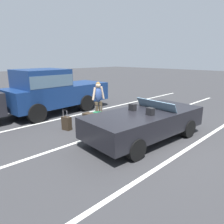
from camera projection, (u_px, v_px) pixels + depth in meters
The scene contains 11 objects.
ground_plane at pixel (144, 139), 6.90m from camera, with size 80.00×80.00×0.00m, color #333335.
lot_line_near at pixel (183, 152), 5.96m from camera, with size 18.00×0.12×0.01m, color silver.
lot_line_mid at pixel (115, 129), 7.82m from camera, with size 18.00×0.12×0.01m, color silver.
lot_line_far at pixel (74, 116), 9.68m from camera, with size 18.00×0.12×0.01m, color silver.
convertible_car at pixel (149, 121), 6.88m from camera, with size 4.26×2.07×1.24m.
suitcase_large_black at pixel (90, 124), 7.30m from camera, with size 0.37×0.52×0.74m.
suitcase_medium_bright at pixel (99, 120), 7.92m from camera, with size 0.40×0.47×0.90m.
suitcase_small_carryon at pixel (67, 123), 7.74m from camera, with size 0.29×0.38×0.78m.
duffel_bag at pixel (83, 122), 8.25m from camera, with size 0.54×0.71×0.34m.
traveler_person at pixel (98, 99), 8.66m from camera, with size 0.61×0.26×1.65m.
parked_pickup_truck_near at pixel (51, 90), 9.92m from camera, with size 5.10×2.28×2.10m.
Camera 1 is at (-5.29, -3.84, 2.61)m, focal length 33.55 mm.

